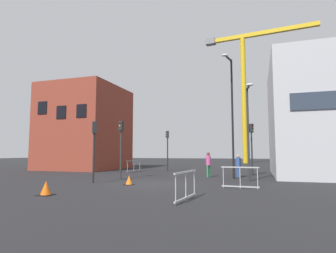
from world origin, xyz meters
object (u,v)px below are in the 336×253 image
(traffic_light_island, at_px, (167,144))
(pedestrian_walking, at_px, (238,164))
(traffic_light_crosswalk, at_px, (94,141))
(traffic_cone_on_verge, at_px, (129,180))
(streetlamp_short, at_px, (248,124))
(traffic_cone_orange, at_px, (46,189))
(construction_crane, at_px, (246,75))
(traffic_light_far, at_px, (121,140))
(streetlamp_tall, at_px, (232,108))
(pedestrian_waiting, at_px, (208,162))
(traffic_light_median, at_px, (252,141))

(traffic_light_island, xyz_separation_m, pedestrian_walking, (7.28, -5.48, -1.73))
(traffic_light_crosswalk, distance_m, pedestrian_walking, 10.54)
(traffic_light_crosswalk, distance_m, traffic_cone_on_verge, 3.29)
(streetlamp_short, distance_m, traffic_cone_on_verge, 8.13)
(traffic_cone_on_verge, height_order, traffic_cone_orange, traffic_cone_orange)
(construction_crane, distance_m, traffic_light_crosswalk, 39.75)
(pedestrian_walking, bearing_deg, traffic_cone_on_verge, -127.82)
(traffic_light_far, bearing_deg, pedestrian_walking, 27.71)
(streetlamp_tall, relative_size, traffic_cone_on_verge, 16.14)
(streetlamp_tall, height_order, pedestrian_waiting, streetlamp_tall)
(traffic_light_crosswalk, xyz_separation_m, traffic_light_median, (8.81, 8.85, 0.29))
(pedestrian_walking, bearing_deg, traffic_light_far, -152.29)
(traffic_light_median, xyz_separation_m, pedestrian_walking, (-0.94, -2.00, -1.80))
(traffic_cone_on_verge, bearing_deg, pedestrian_waiting, 62.06)
(streetlamp_short, xyz_separation_m, traffic_light_median, (0.05, 5.18, -0.81))
(streetlamp_short, bearing_deg, traffic_light_island, 133.33)
(construction_crane, height_order, traffic_cone_orange, construction_crane)
(construction_crane, relative_size, pedestrian_waiting, 12.87)
(streetlamp_tall, distance_m, traffic_cone_on_verge, 8.72)
(traffic_light_island, height_order, traffic_light_far, traffic_light_island)
(traffic_cone_on_verge, bearing_deg, traffic_cone_orange, -109.05)
(traffic_light_crosswalk, xyz_separation_m, pedestrian_waiting, (5.78, 6.15, -1.39))
(traffic_light_far, height_order, traffic_cone_on_verge, traffic_light_far)
(pedestrian_waiting, bearing_deg, traffic_light_far, -149.06)
(streetlamp_tall, bearing_deg, construction_crane, 90.10)
(streetlamp_short, relative_size, traffic_light_island, 1.49)
(traffic_light_median, xyz_separation_m, pedestrian_waiting, (-3.04, -2.69, -1.68))
(traffic_light_island, height_order, pedestrian_waiting, traffic_light_island)
(pedestrian_waiting, relative_size, traffic_cone_orange, 3.06)
(traffic_light_crosswalk, xyz_separation_m, traffic_cone_on_verge, (2.42, -0.18, -2.23))
(construction_crane, bearing_deg, traffic_light_far, -102.15)
(streetlamp_tall, bearing_deg, traffic_light_crosswalk, -146.26)
(streetlamp_short, bearing_deg, traffic_cone_orange, -133.17)
(traffic_light_island, bearing_deg, streetlamp_short, -46.67)
(construction_crane, xyz_separation_m, pedestrian_waiting, (-1.80, -30.51, -14.75))
(traffic_light_island, bearing_deg, pedestrian_waiting, -49.99)
(streetlamp_tall, relative_size, pedestrian_walking, 5.10)
(streetlamp_tall, distance_m, pedestrian_walking, 4.27)
(traffic_light_crosswalk, distance_m, traffic_light_far, 2.89)
(traffic_light_median, relative_size, traffic_light_island, 1.03)
(traffic_light_crosswalk, distance_m, pedestrian_waiting, 8.55)
(construction_crane, relative_size, pedestrian_walking, 14.32)
(pedestrian_walking, relative_size, pedestrian_waiting, 0.90)
(traffic_light_island, xyz_separation_m, traffic_cone_orange, (0.23, -17.12, -2.41))
(traffic_light_far, bearing_deg, streetlamp_tall, 16.90)
(streetlamp_short, bearing_deg, pedestrian_walking, 105.70)
(streetlamp_short, bearing_deg, traffic_light_median, 89.45)
(streetlamp_short, height_order, traffic_light_far, streetlamp_short)
(pedestrian_walking, relative_size, traffic_cone_orange, 2.75)
(traffic_light_island, relative_size, traffic_cone_orange, 6.68)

